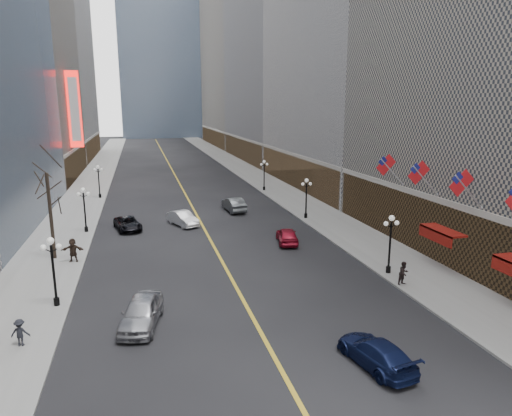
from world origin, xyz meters
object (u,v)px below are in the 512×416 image
streetlamp_west_1 (53,264)px  car_nb_mid (183,218)px  car_sb_near (376,353)px  car_sb_mid (287,236)px  streetlamp_west_2 (84,205)px  car_nb_far (128,224)px  car_nb_near (141,312)px  car_sb_far (234,204)px  streetlamp_east_1 (390,238)px  streetlamp_east_3 (264,172)px  streetlamp_east_2 (306,194)px  streetlamp_west_3 (99,178)px

streetlamp_west_1 → car_nb_mid: streetlamp_west_1 is taller
car_sb_near → car_nb_mid: bearing=-87.6°
car_sb_mid → streetlamp_west_1: bearing=38.0°
streetlamp_west_2 → car_nb_far: size_ratio=0.94×
car_nb_near → car_sb_far: (11.20, 27.79, -0.01)m
car_nb_mid → car_sb_mid: bearing=-68.2°
car_nb_near → car_sb_mid: bearing=58.0°
car_sb_near → car_nb_far: bearing=-77.3°
car_nb_far → streetlamp_east_1: bearing=-55.8°
streetlamp_west_1 → car_nb_near: streetlamp_west_1 is taller
car_nb_near → car_sb_far: car_nb_near is taller
streetlamp_east_1 → car_nb_mid: streetlamp_east_1 is taller
streetlamp_east_1 → streetlamp_west_2: 29.68m
car_sb_mid → car_sb_near: bearing=94.7°
car_sb_near → streetlamp_east_3: bearing=-108.9°
streetlamp_east_2 → car_sb_mid: streetlamp_east_2 is taller
car_nb_mid → car_sb_near: size_ratio=0.97×
streetlamp_west_2 → car_sb_mid: streetlamp_west_2 is taller
streetlamp_west_2 → streetlamp_west_3: 18.00m
car_sb_far → car_sb_near: bearing=84.1°
streetlamp_west_3 → streetlamp_west_2: bearing=-90.0°
car_nb_near → car_nb_far: car_nb_near is taller
streetlamp_east_2 → streetlamp_west_1: 29.68m
car_sb_near → streetlamp_west_1: bearing=-44.2°
streetlamp_east_3 → car_nb_near: streetlamp_east_3 is taller
car_nb_far → car_sb_mid: size_ratio=1.10×
car_nb_mid → streetlamp_east_3: bearing=29.0°
streetlamp_west_1 → streetlamp_east_1: bearing=0.0°
car_nb_near → streetlamp_east_1: bearing=24.6°
car_nb_mid → car_sb_far: car_sb_far is taller
streetlamp_east_3 → streetlamp_east_2: bearing=-90.0°
streetlamp_west_2 → car_sb_near: 33.49m
streetlamp_west_2 → car_nb_far: streetlamp_west_2 is taller
streetlamp_east_2 → car_sb_mid: (-4.98, -8.36, -2.15)m
streetlamp_west_2 → car_sb_near: bearing=-60.5°
streetlamp_east_3 → streetlamp_west_2: size_ratio=1.00×
streetlamp_east_2 → streetlamp_west_2: size_ratio=1.00×
streetlamp_east_1 → streetlamp_east_3: (0.00, 36.00, 0.00)m
streetlamp_east_3 → car_sb_mid: bearing=-100.7°
streetlamp_west_3 → car_nb_near: streetlamp_west_3 is taller
car_sb_near → car_sb_far: car_sb_far is taller
streetlamp_east_2 → streetlamp_west_1: (-23.60, -18.00, 0.00)m
streetlamp_east_3 → streetlamp_west_2: same height
streetlamp_west_3 → car_nb_mid: streetlamp_west_3 is taller
streetlamp_west_3 → car_sb_near: (16.47, -47.08, -2.21)m
streetlamp_west_3 → car_sb_far: streetlamp_west_3 is taller
streetlamp_east_1 → streetlamp_west_3: (-23.60, 36.00, 0.00)m
car_nb_far → car_sb_far: bearing=11.8°
streetlamp_west_2 → car_sb_far: bearing=19.7°
car_nb_near → car_sb_near: 13.33m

